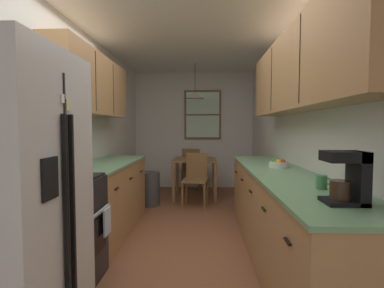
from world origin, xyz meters
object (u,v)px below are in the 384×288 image
(refrigerator, at_px, (6,203))
(stove_range, at_px, (60,230))
(dining_table, at_px, (195,166))
(storage_canister, at_px, (83,162))
(fruit_bowl, at_px, (278,164))
(table_serving_bowl, at_px, (193,157))
(coffee_maker, at_px, (349,176))
(mug_by_coffeemaker, at_px, (322,182))
(microwave_over_range, at_px, (43,93))
(dining_chair_far, at_px, (191,167))
(trash_bin, at_px, (150,189))
(dining_chair_near, at_px, (196,177))

(refrigerator, xyz_separation_m, stove_range, (-0.06, 0.72, -0.42))
(dining_table, relative_size, storage_canister, 4.60)
(dining_table, relative_size, fruit_bowl, 3.94)
(stove_range, bearing_deg, table_serving_bowl, 71.92)
(coffee_maker, xyz_separation_m, mug_by_coffeemaker, (0.01, 0.40, -0.11))
(microwave_over_range, relative_size, mug_by_coffeemaker, 5.44)
(refrigerator, bearing_deg, table_serving_bowl, 75.93)
(fruit_bowl, bearing_deg, microwave_over_range, -159.01)
(microwave_over_range, relative_size, storage_canister, 3.47)
(coffee_maker, bearing_deg, refrigerator, -178.79)
(dining_table, height_order, dining_chair_far, dining_chair_far)
(trash_bin, bearing_deg, coffee_maker, -61.17)
(storage_canister, bearing_deg, table_serving_bowl, 68.62)
(refrigerator, distance_m, storage_canister, 1.22)
(dining_chair_far, bearing_deg, microwave_over_range, -106.20)
(storage_canister, bearing_deg, mug_by_coffeemaker, -20.72)
(coffee_maker, bearing_deg, dining_chair_far, 103.97)
(stove_range, bearing_deg, fruit_bowl, 22.05)
(dining_chair_far, xyz_separation_m, coffee_maker, (1.09, -4.36, 0.56))
(dining_table, distance_m, dining_chair_far, 0.61)
(table_serving_bowl, bearing_deg, mug_by_coffeemaker, -72.89)
(refrigerator, height_order, dining_chair_near, refrigerator)
(storage_canister, height_order, coffee_maker, coffee_maker)
(table_serving_bowl, bearing_deg, dining_chair_near, -83.45)
(microwave_over_range, height_order, dining_table, microwave_over_range)
(dining_chair_near, bearing_deg, storage_canister, -118.67)
(mug_by_coffeemaker, bearing_deg, stove_range, 172.30)
(dining_table, distance_m, mug_by_coffeemaker, 3.53)
(dining_chair_far, bearing_deg, stove_range, -104.56)
(refrigerator, height_order, dining_chair_far, refrigerator)
(trash_bin, height_order, table_serving_bowl, table_serving_bowl)
(microwave_over_range, distance_m, storage_canister, 0.82)
(refrigerator, bearing_deg, fruit_bowl, 37.91)
(table_serving_bowl, bearing_deg, dining_chair_far, 95.44)
(microwave_over_range, bearing_deg, dining_chair_near, 64.35)
(stove_range, bearing_deg, microwave_over_range, 179.97)
(refrigerator, relative_size, table_serving_bowl, 8.15)
(stove_range, relative_size, dining_chair_near, 1.22)
(mug_by_coffeemaker, height_order, fruit_bowl, mug_by_coffeemaker)
(dining_table, xyz_separation_m, table_serving_bowl, (-0.04, 0.01, 0.16))
(refrigerator, distance_m, coffee_maker, 2.00)
(microwave_over_range, xyz_separation_m, trash_bin, (0.41, 2.50, -1.34))
(dining_chair_far, distance_m, mug_by_coffeemaker, 4.14)
(microwave_over_range, xyz_separation_m, table_serving_bowl, (1.13, 3.10, -0.85))
(refrigerator, distance_m, dining_chair_near, 3.39)
(dining_chair_far, bearing_deg, table_serving_bowl, -84.56)
(dining_table, relative_size, mug_by_coffeemaker, 7.21)
(coffee_maker, bearing_deg, stove_range, 161.69)
(stove_range, relative_size, table_serving_bowl, 5.01)
(dining_chair_far, distance_m, coffee_maker, 4.53)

